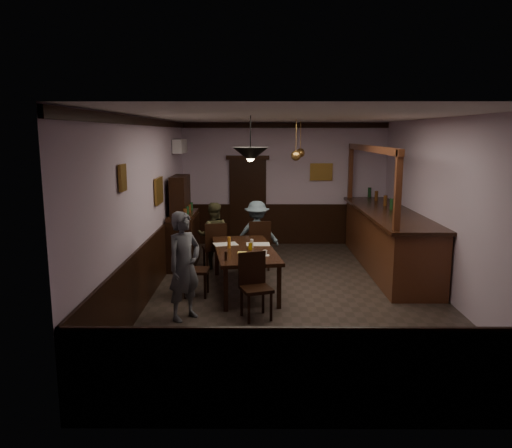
{
  "coord_description": "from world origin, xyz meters",
  "views": [
    {
      "loc": [
        -0.64,
        -8.26,
        2.74
      ],
      "look_at": [
        -0.68,
        0.43,
        1.15
      ],
      "focal_mm": 35.0,
      "sensor_mm": 36.0,
      "label": 1
    }
  ],
  "objects_px": {
    "person_seated_left": "(213,235)",
    "person_seated_right": "(257,234)",
    "dining_table": "(245,252)",
    "pendant_iron": "(250,155)",
    "pendant_brass_mid": "(296,156)",
    "bar_counter": "(387,238)",
    "chair_far_left": "(215,245)",
    "chair_far_right": "(259,243)",
    "sideboard": "(183,230)",
    "pendant_brass_far": "(300,153)",
    "coffee_cup": "(265,252)",
    "chair_near": "(254,282)",
    "chair_side": "(192,266)",
    "person_standing": "(184,266)",
    "soda_can": "(250,246)"
  },
  "relations": [
    {
      "from": "dining_table",
      "to": "chair_far_right",
      "type": "xyz_separation_m",
      "value": [
        0.26,
        1.32,
        -0.13
      ]
    },
    {
      "from": "dining_table",
      "to": "chair_side",
      "type": "height_order",
      "value": "chair_side"
    },
    {
      "from": "person_seated_right",
      "to": "soda_can",
      "type": "relative_size",
      "value": 11.42
    },
    {
      "from": "soda_can",
      "to": "sideboard",
      "type": "height_order",
      "value": "sideboard"
    },
    {
      "from": "soda_can",
      "to": "pendant_brass_far",
      "type": "distance_m",
      "value": 3.41
    },
    {
      "from": "sideboard",
      "to": "person_seated_right",
      "type": "bearing_deg",
      "value": -3.19
    },
    {
      "from": "sideboard",
      "to": "chair_near",
      "type": "bearing_deg",
      "value": -63.2
    },
    {
      "from": "dining_table",
      "to": "person_seated_right",
      "type": "bearing_deg",
      "value": 82.43
    },
    {
      "from": "person_standing",
      "to": "person_seated_left",
      "type": "distance_m",
      "value": 2.87
    },
    {
      "from": "person_seated_left",
      "to": "person_seated_right",
      "type": "relative_size",
      "value": 0.99
    },
    {
      "from": "person_seated_right",
      "to": "pendant_brass_mid",
      "type": "relative_size",
      "value": 1.69
    },
    {
      "from": "person_seated_left",
      "to": "soda_can",
      "type": "relative_size",
      "value": 11.33
    },
    {
      "from": "chair_far_right",
      "to": "person_standing",
      "type": "relative_size",
      "value": 0.63
    },
    {
      "from": "pendant_brass_far",
      "to": "person_seated_right",
      "type": "bearing_deg",
      "value": -129.5
    },
    {
      "from": "chair_near",
      "to": "coffee_cup",
      "type": "relative_size",
      "value": 12.28
    },
    {
      "from": "dining_table",
      "to": "chair_near",
      "type": "bearing_deg",
      "value": -82.05
    },
    {
      "from": "chair_near",
      "to": "pendant_brass_far",
      "type": "height_order",
      "value": "pendant_brass_far"
    },
    {
      "from": "chair_far_right",
      "to": "sideboard",
      "type": "bearing_deg",
      "value": -22.03
    },
    {
      "from": "sideboard",
      "to": "pendant_brass_mid",
      "type": "height_order",
      "value": "pendant_brass_mid"
    },
    {
      "from": "chair_far_left",
      "to": "person_seated_right",
      "type": "bearing_deg",
      "value": -169.54
    },
    {
      "from": "coffee_cup",
      "to": "chair_side",
      "type": "bearing_deg",
      "value": 163.72
    },
    {
      "from": "pendant_brass_mid",
      "to": "pendant_brass_far",
      "type": "height_order",
      "value": "same"
    },
    {
      "from": "soda_can",
      "to": "chair_far_right",
      "type": "bearing_deg",
      "value": 83.83
    },
    {
      "from": "chair_far_right",
      "to": "coffee_cup",
      "type": "relative_size",
      "value": 12.7
    },
    {
      "from": "soda_can",
      "to": "bar_counter",
      "type": "distance_m",
      "value": 3.18
    },
    {
      "from": "chair_far_right",
      "to": "chair_near",
      "type": "height_order",
      "value": "chair_far_right"
    },
    {
      "from": "person_standing",
      "to": "person_seated_left",
      "type": "relative_size",
      "value": 1.19
    },
    {
      "from": "chair_far_left",
      "to": "pendant_brass_mid",
      "type": "relative_size",
      "value": 1.23
    },
    {
      "from": "chair_near",
      "to": "sideboard",
      "type": "bearing_deg",
      "value": 97.2
    },
    {
      "from": "coffee_cup",
      "to": "pendant_brass_far",
      "type": "distance_m",
      "value": 3.69
    },
    {
      "from": "chair_far_left",
      "to": "sideboard",
      "type": "xyz_separation_m",
      "value": [
        -0.7,
        0.5,
        0.21
      ]
    },
    {
      "from": "pendant_brass_mid",
      "to": "coffee_cup",
      "type": "bearing_deg",
      "value": -108.26
    },
    {
      "from": "person_seated_right",
      "to": "pendant_iron",
      "type": "xyz_separation_m",
      "value": [
        -0.09,
        -2.39,
        1.73
      ]
    },
    {
      "from": "pendant_brass_mid",
      "to": "bar_counter",
      "type": "bearing_deg",
      "value": 1.04
    },
    {
      "from": "dining_table",
      "to": "coffee_cup",
      "type": "xyz_separation_m",
      "value": [
        0.35,
        -0.49,
        0.11
      ]
    },
    {
      "from": "dining_table",
      "to": "pendant_brass_far",
      "type": "distance_m",
      "value": 3.42
    },
    {
      "from": "chair_far_left",
      "to": "person_seated_left",
      "type": "relative_size",
      "value": 0.73
    },
    {
      "from": "chair_far_right",
      "to": "soda_can",
      "type": "xyz_separation_m",
      "value": [
        -0.15,
        -1.41,
        0.25
      ]
    },
    {
      "from": "pendant_brass_mid",
      "to": "person_seated_right",
      "type": "bearing_deg",
      "value": 166.78
    },
    {
      "from": "person_seated_left",
      "to": "coffee_cup",
      "type": "distance_m",
      "value": 2.21
    },
    {
      "from": "person_seated_right",
      "to": "pendant_brass_mid",
      "type": "bearing_deg",
      "value": 169.12
    },
    {
      "from": "coffee_cup",
      "to": "pendant_brass_mid",
      "type": "distance_m",
      "value": 2.51
    },
    {
      "from": "dining_table",
      "to": "pendant_iron",
      "type": "xyz_separation_m",
      "value": [
        0.12,
        -0.79,
        1.73
      ]
    },
    {
      "from": "dining_table",
      "to": "person_seated_left",
      "type": "distance_m",
      "value": 1.61
    },
    {
      "from": "soda_can",
      "to": "bar_counter",
      "type": "height_order",
      "value": "bar_counter"
    },
    {
      "from": "person_seated_left",
      "to": "pendant_brass_far",
      "type": "distance_m",
      "value": 2.79
    },
    {
      "from": "chair_near",
      "to": "person_standing",
      "type": "bearing_deg",
      "value": 165.12
    },
    {
      "from": "chair_side",
      "to": "person_seated_right",
      "type": "xyz_separation_m",
      "value": [
        1.1,
        1.92,
        0.16
      ]
    },
    {
      "from": "chair_far_right",
      "to": "sideboard",
      "type": "height_order",
      "value": "sideboard"
    },
    {
      "from": "coffee_cup",
      "to": "bar_counter",
      "type": "height_order",
      "value": "bar_counter"
    }
  ]
}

